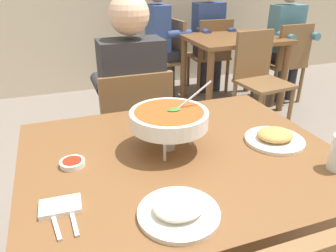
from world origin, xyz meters
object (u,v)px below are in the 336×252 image
object	(u,v)px
chair_bg_right	(211,52)
patron_bg_middle	(161,34)
appetizer_plate	(275,137)
dining_table_far	(234,50)
patron_bg_right	(209,31)
chair_bg_middle	(168,54)
dining_table_main	(181,177)
chair_diner_main	(134,131)
sauce_dish	(72,163)
curry_bowl	(169,119)
chair_bg_corner	(259,74)
chair_bg_left	(286,59)
patron_bg_left	(287,35)
diner_main	(131,93)
rice_plate	(179,210)

from	to	relation	value
chair_bg_right	patron_bg_middle	bearing A→B (deg)	174.49
appetizer_plate	chair_bg_right	xyz separation A→B (m)	(1.03, 2.61, -0.28)
appetizer_plate	patron_bg_middle	bearing A→B (deg)	81.36
dining_table_far	patron_bg_right	size ratio (longest dim) A/B	0.76
chair_bg_middle	patron_bg_right	bearing A→B (deg)	2.07
dining_table_main	appetizer_plate	size ratio (longest dim) A/B	4.97
chair_diner_main	dining_table_main	bearing A→B (deg)	-90.00
dining_table_main	sauce_dish	distance (m)	0.42
chair_bg_middle	appetizer_plate	bearing A→B (deg)	-100.41
curry_bowl	chair_bg_corner	bearing A→B (deg)	45.97
curry_bowl	chair_bg_left	distance (m)	2.86
curry_bowl	appetizer_plate	bearing A→B (deg)	-12.31
chair_bg_left	patron_bg_left	xyz separation A→B (m)	(0.06, 0.11, 0.24)
diner_main	patron_bg_left	xyz separation A→B (m)	(2.12, 1.28, 0.00)
patron_bg_middle	chair_bg_right	bearing A→B (deg)	-5.51
rice_plate	patron_bg_right	xyz separation A→B (m)	(1.57, 2.98, -0.05)
curry_bowl	chair_bg_middle	size ratio (longest dim) A/B	0.37
chair_diner_main	diner_main	xyz separation A→B (m)	(0.00, 0.03, 0.24)
patron_bg_left	rice_plate	bearing A→B (deg)	-133.19
chair_bg_right	chair_bg_corner	xyz separation A→B (m)	(0.01, -0.99, 0.00)
curry_bowl	sauce_dish	bearing A→B (deg)	179.96
dining_table_far	chair_bg_left	bearing A→B (deg)	-10.90
diner_main	chair_bg_right	size ratio (longest dim) A/B	1.46
chair_bg_left	chair_bg_right	world-z (taller)	same
dining_table_main	rice_plate	xyz separation A→B (m)	(-0.14, -0.33, 0.13)
rice_plate	patron_bg_left	world-z (taller)	patron_bg_left
curry_bowl	patron_bg_middle	world-z (taller)	patron_bg_middle
rice_plate	chair_bg_right	size ratio (longest dim) A/B	0.27
curry_bowl	appetizer_plate	size ratio (longest dim) A/B	1.39
chair_bg_left	patron_bg_middle	xyz separation A→B (m)	(-1.26, 0.66, 0.24)
diner_main	appetizer_plate	distance (m)	0.93
sauce_dish	patron_bg_middle	world-z (taller)	patron_bg_middle
patron_bg_middle	chair_bg_left	bearing A→B (deg)	-27.89
curry_bowl	appetizer_plate	world-z (taller)	curry_bowl
dining_table_main	chair_bg_corner	xyz separation A→B (m)	(1.44, 1.57, -0.15)
appetizer_plate	dining_table_far	world-z (taller)	appetizer_plate
sauce_dish	patron_bg_middle	size ratio (longest dim) A/B	0.07
diner_main	dining_table_far	size ratio (longest dim) A/B	1.31
patron_bg_left	patron_bg_middle	xyz separation A→B (m)	(-1.32, 0.55, 0.00)
appetizer_plate	patron_bg_right	distance (m)	2.89
rice_plate	sauce_dish	world-z (taller)	rice_plate
appetizer_plate	patron_bg_middle	size ratio (longest dim) A/B	0.18
dining_table_far	chair_bg_left	xyz separation A→B (m)	(0.61, -0.12, -0.12)
patron_bg_left	patron_bg_middle	distance (m)	1.43
chair_bg_left	chair_bg_corner	size ratio (longest dim) A/B	1.00
diner_main	patron_bg_middle	world-z (taller)	same
curry_bowl	rice_plate	size ratio (longest dim) A/B	1.39
patron_bg_left	patron_bg_right	distance (m)	0.90
chair_diner_main	chair_bg_corner	size ratio (longest dim) A/B	1.00
sauce_dish	patron_bg_right	size ratio (longest dim) A/B	0.07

